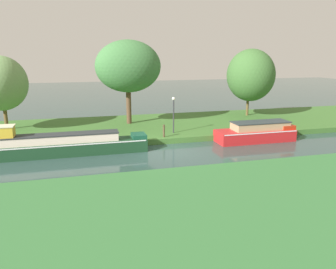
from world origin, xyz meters
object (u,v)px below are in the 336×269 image
forest_narrowboat (63,145)px  red_barge (257,132)px  willow_tree_left (1,83)px  lamp_post (174,110)px  willow_tree_right (251,75)px  mooring_post_near (164,131)px  willow_tree_centre (128,67)px

forest_narrowboat → red_barge: bearing=0.0°
willow_tree_left → lamp_post: bearing=-18.7°
forest_narrowboat → willow_tree_right: (16.86, 7.46, 3.60)m
lamp_post → forest_narrowboat: bearing=-162.9°
mooring_post_near → forest_narrowboat: bearing=-169.1°
red_barge → mooring_post_near: size_ratio=6.40×
forest_narrowboat → willow_tree_right: willow_tree_right is taller
willow_tree_right → red_barge: bearing=-114.1°
willow_tree_centre → forest_narrowboat: bearing=-128.6°
forest_narrowboat → willow_tree_right: bearing=23.9°
willow_tree_centre → lamp_post: 5.78m
red_barge → willow_tree_right: 8.93m
mooring_post_near → willow_tree_left: bearing=155.0°
willow_tree_centre → lamp_post: willow_tree_centre is taller
red_barge → lamp_post: size_ratio=2.12×
red_barge → willow_tree_right: bearing=65.9°
red_barge → forest_narrowboat: forest_narrowboat is taller
red_barge → willow_tree_centre: size_ratio=0.83×
red_barge → willow_tree_left: willow_tree_left is taller
forest_narrowboat → mooring_post_near: (6.85, 1.32, 0.18)m
lamp_post → willow_tree_centre: bearing=123.7°
red_barge → willow_tree_right: willow_tree_right is taller
forest_narrowboat → willow_tree_left: bearing=124.5°
willow_tree_left → willow_tree_centre: size_ratio=0.82×
willow_tree_left → lamp_post: willow_tree_left is taller
forest_narrowboat → lamp_post: size_ratio=3.69×
willow_tree_right → mooring_post_near: willow_tree_right is taller
red_barge → forest_narrowboat: (-13.53, 0.00, 0.02)m
forest_narrowboat → willow_tree_left: 8.73m
red_barge → forest_narrowboat: 13.53m
willow_tree_centre → lamp_post: bearing=-56.3°
willow_tree_right → mooring_post_near: size_ratio=7.02×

